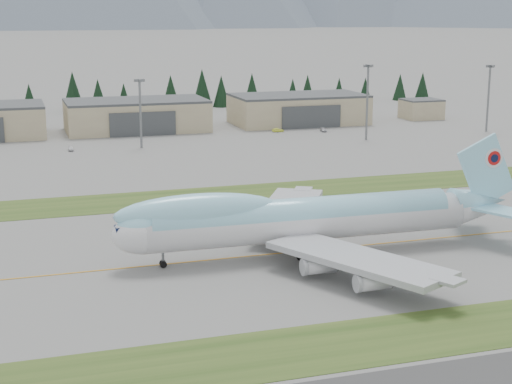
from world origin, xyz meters
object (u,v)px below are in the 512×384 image
object	(u,v)px
service_vehicle_b	(278,132)
service_vehicle_c	(323,132)
hangar_right	(298,109)
hangar_center	(136,115)
boeing_747_freighter	(304,218)
service_vehicle_a	(71,151)

from	to	relation	value
service_vehicle_b	service_vehicle_c	distance (m)	15.77
service_vehicle_c	hangar_right	bearing A→B (deg)	103.29
hangar_center	hangar_right	distance (m)	60.00
boeing_747_freighter	hangar_center	world-z (taller)	boeing_747_freighter
hangar_right	service_vehicle_a	bearing A→B (deg)	-157.59
hangar_center	service_vehicle_c	bearing A→B (deg)	-19.93
service_vehicle_c	hangar_center	bearing A→B (deg)	170.80
service_vehicle_a	service_vehicle_b	xyz separation A→B (m)	(71.10, 17.18, 0.00)
boeing_747_freighter	hangar_center	bearing A→B (deg)	92.77
boeing_747_freighter	hangar_right	world-z (taller)	boeing_747_freighter
boeing_747_freighter	service_vehicle_c	world-z (taller)	boeing_747_freighter
hangar_center	service_vehicle_c	world-z (taller)	hangar_center
hangar_center	hangar_right	size ratio (longest dim) A/B	1.00
hangar_center	service_vehicle_a	distance (m)	43.69
boeing_747_freighter	service_vehicle_b	xyz separation A→B (m)	(41.67, 133.67, -6.38)
service_vehicle_b	service_vehicle_c	size ratio (longest dim) A/B	0.96
hangar_right	service_vehicle_a	size ratio (longest dim) A/B	12.79
hangar_center	service_vehicle_b	distance (m)	49.48
boeing_747_freighter	service_vehicle_a	bearing A→B (deg)	105.41
hangar_center	service_vehicle_c	xyz separation A→B (m)	(60.99, -22.11, -5.39)
hangar_right	service_vehicle_a	world-z (taller)	hangar_right
boeing_747_freighter	hangar_right	size ratio (longest dim) A/B	1.52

